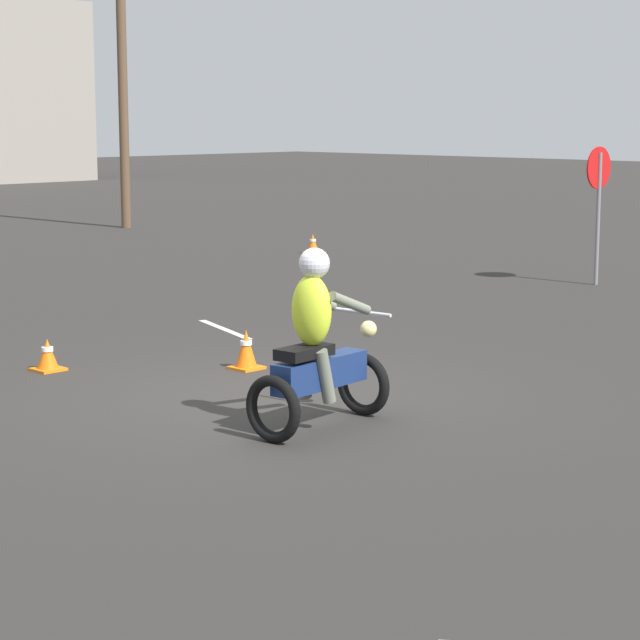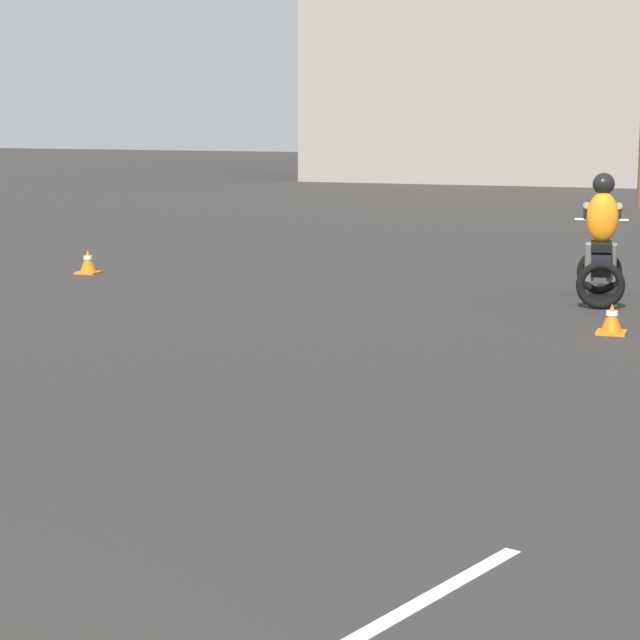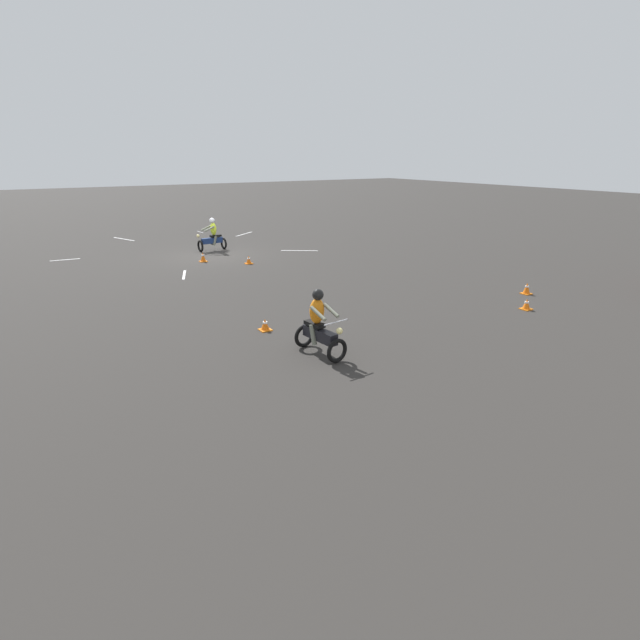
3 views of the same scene
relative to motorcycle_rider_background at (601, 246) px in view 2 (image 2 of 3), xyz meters
name	(u,v)px [view 2 (image 2 of 3)]	position (x,y,z in m)	size (l,w,h in m)	color
motorcycle_rider_background	(601,246)	(0.00, 0.00, 0.00)	(0.80, 1.54, 1.66)	black
traffic_cone_near_right	(612,319)	(0.38, -2.29, -0.56)	(0.32, 0.32, 0.34)	orange
traffic_cone_far_center	(88,262)	(-7.59, 0.29, -0.56)	(0.32, 0.32, 0.36)	orange
lane_stripe_n	(435,594)	(0.27, -10.21, -0.72)	(0.10, 1.66, 0.01)	silver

